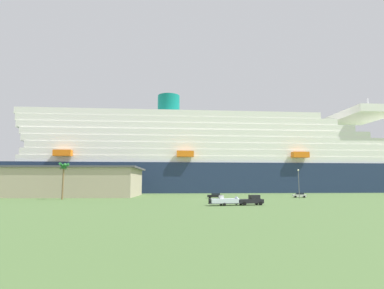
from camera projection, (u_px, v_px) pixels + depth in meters
The scene contains 9 objects.
ground_plane at pixel (192, 195), 119.36m from camera, with size 600.00×600.00×0.00m, color #4C6B38.
cruise_ship at pixel (236, 161), 160.69m from camera, with size 285.21×45.90×59.43m.
terminal_building at pixel (46, 182), 108.79m from camera, with size 68.11×27.83×10.43m.
pickup_truck at pixel (251, 200), 65.59m from camera, with size 5.89×3.18×2.20m.
small_boat_on_trailer at pixel (227, 201), 64.27m from camera, with size 8.31×3.47×2.15m.
palm_tree at pixel (64, 169), 88.71m from camera, with size 3.41×3.41×10.90m.
street_lamp at pixel (299, 180), 94.40m from camera, with size 0.56×0.56×9.08m.
parked_car_black_coupe at pixel (215, 196), 95.46m from camera, with size 4.77×2.06×1.58m.
parked_car_white_van at pixel (299, 195), 99.46m from camera, with size 4.50×2.74×1.58m.
Camera 1 is at (-3.58, -90.91, 4.79)m, focal length 28.09 mm.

